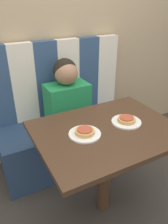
{
  "coord_description": "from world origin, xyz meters",
  "views": [
    {
      "loc": [
        -0.74,
        -1.05,
        1.56
      ],
      "look_at": [
        0.0,
        0.34,
        0.74
      ],
      "focal_mm": 35.0,
      "sensor_mm": 36.0,
      "label": 1
    }
  ],
  "objects_px": {
    "plate_right": "(126,122)",
    "pizza_left": "(85,131)",
    "plate_left": "(85,134)",
    "person": "(67,93)",
    "pizza_right": "(126,119)"
  },
  "relations": [
    {
      "from": "person",
      "to": "plate_right",
      "type": "relative_size",
      "value": 2.87
    },
    {
      "from": "plate_right",
      "to": "pizza_right",
      "type": "xyz_separation_m",
      "value": [
        0.0,
        0.0,
        0.02
      ]
    },
    {
      "from": "plate_left",
      "to": "pizza_left",
      "type": "distance_m",
      "value": 0.02
    },
    {
      "from": "person",
      "to": "pizza_right",
      "type": "bearing_deg",
      "value": -75.82
    },
    {
      "from": "plate_right",
      "to": "person",
      "type": "bearing_deg",
      "value": 104.18
    },
    {
      "from": "plate_right",
      "to": "plate_left",
      "type": "bearing_deg",
      "value": 180.0
    },
    {
      "from": "plate_left",
      "to": "person",
      "type": "bearing_deg",
      "value": 75.82
    },
    {
      "from": "plate_left",
      "to": "pizza_left",
      "type": "relative_size",
      "value": 1.66
    },
    {
      "from": "pizza_right",
      "to": "pizza_left",
      "type": "bearing_deg",
      "value": 180.0
    },
    {
      "from": "plate_left",
      "to": "pizza_left",
      "type": "bearing_deg",
      "value": 90.0
    },
    {
      "from": "plate_right",
      "to": "pizza_left",
      "type": "height_order",
      "value": "pizza_left"
    },
    {
      "from": "pizza_left",
      "to": "pizza_right",
      "type": "xyz_separation_m",
      "value": [
        0.34,
        0.0,
        0.0
      ]
    },
    {
      "from": "plate_right",
      "to": "pizza_left",
      "type": "bearing_deg",
      "value": 180.0
    },
    {
      "from": "person",
      "to": "pizza_right",
      "type": "xyz_separation_m",
      "value": [
        0.17,
        -0.67,
        0.01
      ]
    },
    {
      "from": "plate_left",
      "to": "plate_right",
      "type": "bearing_deg",
      "value": 0.0
    }
  ]
}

